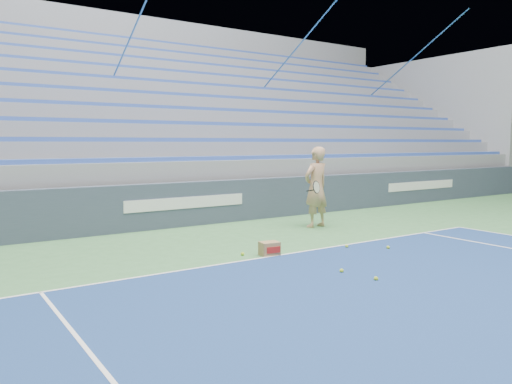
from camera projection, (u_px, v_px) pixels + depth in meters
The scene contains 10 objects.
sponsor_barrier at pixel (184, 204), 12.42m from camera, with size 30.00×0.32×1.10m.
bleachers at pixel (110, 134), 16.97m from camera, with size 31.00×9.15×7.30m.
tennis_player at pixel (316, 187), 12.21m from camera, with size 0.99×0.89×1.98m.
ball_box at pixel (269, 249), 9.18m from camera, with size 0.37×0.31×0.26m.
tennis_ball_0 at pixel (347, 246), 9.85m from camera, with size 0.07×0.07×0.07m, color #B4D52B.
tennis_ball_1 at pixel (342, 271), 7.96m from camera, with size 0.07×0.07×0.07m, color #B4D52B.
tennis_ball_2 at pixel (262, 249), 9.58m from camera, with size 0.07×0.07×0.07m, color #B4D52B.
tennis_ball_3 at pixel (243, 254), 9.17m from camera, with size 0.07×0.07×0.07m, color #B4D52B.
tennis_ball_4 at pixel (388, 248), 9.73m from camera, with size 0.07×0.07×0.07m, color #B4D52B.
tennis_ball_5 at pixel (376, 279), 7.50m from camera, with size 0.07×0.07×0.07m, color #B4D52B.
Camera 1 is at (-5.39, 4.65, 2.07)m, focal length 35.00 mm.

